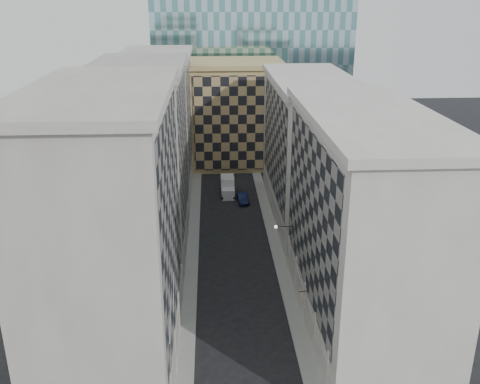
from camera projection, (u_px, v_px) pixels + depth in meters
name	position (u px, v px, depth m)	size (l,w,h in m)	color
sidewalk_west	(192.00, 254.00, 65.55)	(1.50, 100.00, 0.15)	gray
sidewalk_east	(277.00, 252.00, 66.10)	(1.50, 100.00, 0.15)	gray
bldg_left_a	(112.00, 234.00, 43.37)	(10.80, 22.80, 23.70)	#9E988F
bldg_left_b	(143.00, 160.00, 64.12)	(10.80, 22.80, 22.70)	gray
bldg_left_c	(159.00, 122.00, 84.87)	(10.80, 22.80, 21.70)	#9E988F
bldg_right_a	(361.00, 224.00, 48.78)	(10.80, 26.80, 20.70)	#B5B0A6
bldg_right_b	(309.00, 149.00, 74.19)	(10.80, 28.80, 19.70)	#B5B0A6
tan_block	(236.00, 113.00, 98.08)	(16.80, 14.80, 18.80)	tan
church_tower	(222.00, 10.00, 105.02)	(7.20, 7.20, 51.50)	#2F2925
flagpoles_left	(172.00, 306.00, 40.30)	(0.10, 6.33, 2.33)	gray
bracket_lamp	(278.00, 227.00, 58.30)	(1.98, 0.36, 0.36)	black
box_truck	(228.00, 187.00, 84.65)	(2.10, 5.11, 2.80)	silver
dark_car	(243.00, 198.00, 81.81)	(1.52, 4.36, 1.44)	#10163B
shop_sign	(301.00, 295.00, 49.56)	(0.89, 0.78, 0.87)	black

